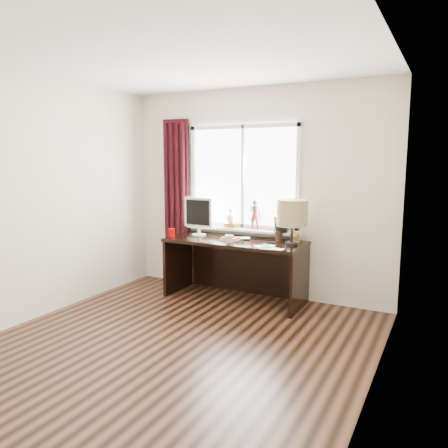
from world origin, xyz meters
The scene contains 18 objects.
floor centered at (0.00, 0.00, 0.00)m, with size 3.50×4.00×0.00m, color brown.
ceiling centered at (0.00, 0.00, 2.60)m, with size 3.50×4.00×0.00m, color white.
wall_back centered at (0.00, 2.00, 1.30)m, with size 3.50×2.60×0.00m, color beige.
wall_left centered at (-1.75, 0.00, 1.30)m, with size 4.00×2.60×0.00m, color beige.
wall_right centered at (1.75, 0.00, 1.30)m, with size 4.00×2.60×0.00m, color beige.
laptop centered at (-0.08, 1.67, 0.76)m, with size 0.31×0.20×0.02m, color silver.
mug centered at (-0.08, 1.43, 0.80)m, with size 0.10×0.09×0.10m, color white.
red_cup centered at (-0.90, 1.45, 0.80)m, with size 0.08×0.08×0.11m, color #A30002.
window centered at (-0.13, 1.95, 1.31)m, with size 1.52×0.23×1.40m.
curtain centered at (-1.13, 1.91, 1.12)m, with size 0.38×0.09×2.25m.
desk centered at (-0.10, 1.73, 0.51)m, with size 1.70×0.70×0.75m.
monitor centered at (-0.65, 1.70, 1.03)m, with size 0.40×0.18×0.49m.
notebook_stack centered at (-0.14, 1.60, 0.77)m, with size 0.24×0.19×0.03m.
brush_holder centered at (0.39, 1.82, 0.81)m, with size 0.09×0.09×0.25m.
icon_frame centered at (0.59, 1.86, 0.81)m, with size 0.10×0.04×0.13m.
table_lamp centered at (0.62, 1.65, 1.11)m, with size 0.35×0.35×0.52m.
loose_papers centered at (0.43, 1.42, 0.75)m, with size 0.37×0.24×0.00m.
desk_cables centered at (0.13, 1.60, 0.75)m, with size 0.49×0.31×0.01m.
Camera 1 is at (2.20, -3.06, 1.73)m, focal length 35.00 mm.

